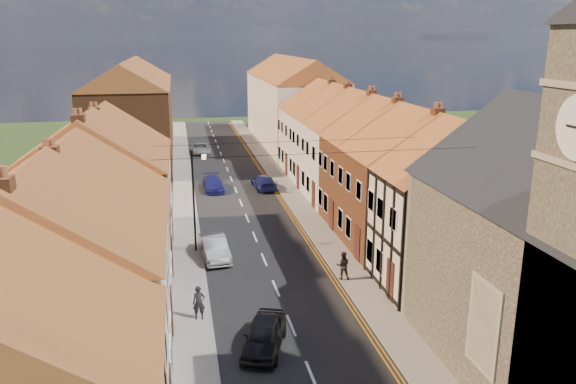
% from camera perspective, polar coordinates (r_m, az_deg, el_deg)
% --- Properties ---
extents(road, '(7.00, 90.00, 0.02)m').
position_cam_1_polar(road, '(44.62, -4.80, -1.11)').
color(road, black).
rests_on(road, ground).
extents(pavement_left, '(1.80, 90.00, 0.12)m').
position_cam_1_polar(pavement_left, '(44.37, -10.46, -1.35)').
color(pavement_left, gray).
rests_on(pavement_left, ground).
extents(pavement_right, '(1.80, 90.00, 0.12)m').
position_cam_1_polar(pavement_right, '(45.27, 0.74, -0.75)').
color(pavement_right, gray).
rests_on(pavement_right, ground).
extents(cottage_r_tudor, '(8.30, 5.20, 9.00)m').
position_cam_1_polar(cottage_r_tudor, '(29.94, 16.91, -1.16)').
color(cottage_r_tudor, white).
rests_on(cottage_r_tudor, ground).
extents(cottage_r_white_near, '(8.30, 6.00, 9.00)m').
position_cam_1_polar(cottage_r_white_near, '(34.62, 12.84, 1.34)').
color(cottage_r_white_near, brown).
rests_on(cottage_r_white_near, ground).
extents(cottage_r_cream_mid, '(8.30, 5.20, 9.00)m').
position_cam_1_polar(cottage_r_cream_mid, '(39.48, 9.71, 3.23)').
color(cottage_r_cream_mid, brown).
rests_on(cottage_r_cream_mid, ground).
extents(cottage_r_pink, '(8.30, 6.00, 9.00)m').
position_cam_1_polar(cottage_r_pink, '(44.46, 7.26, 4.68)').
color(cottage_r_pink, white).
rests_on(cottage_r_pink, ground).
extents(cottage_r_white_far, '(8.30, 5.20, 9.00)m').
position_cam_1_polar(cottage_r_white_far, '(49.54, 5.31, 5.85)').
color(cottage_r_white_far, white).
rests_on(cottage_r_white_far, ground).
extents(cottage_r_cream_far, '(8.30, 6.00, 9.00)m').
position_cam_1_polar(cottage_r_cream_far, '(54.67, 3.71, 6.77)').
color(cottage_r_cream_far, white).
rests_on(cottage_r_cream_far, ground).
extents(cottage_l_cream, '(8.30, 6.30, 9.10)m').
position_cam_1_polar(cottage_l_cream, '(20.39, -23.83, -9.54)').
color(cottage_l_cream, white).
rests_on(cottage_l_cream, ground).
extents(cottage_l_white, '(8.30, 6.90, 8.80)m').
position_cam_1_polar(cottage_l_white, '(26.28, -20.92, -4.05)').
color(cottage_l_white, beige).
rests_on(cottage_l_white, ground).
extents(cottage_l_brick_mid, '(8.30, 5.70, 9.10)m').
position_cam_1_polar(cottage_l_brick_mid, '(32.00, -19.24, -0.20)').
color(cottage_l_brick_mid, brown).
rests_on(cottage_l_brick_mid, ground).
extents(cottage_l_pink, '(8.30, 6.30, 8.80)m').
position_cam_1_polar(cottage_l_pink, '(37.62, -18.08, 1.91)').
color(cottage_l_pink, beige).
rests_on(cottage_l_pink, ground).
extents(block_right_far, '(8.30, 24.20, 10.50)m').
position_cam_1_polar(block_right_far, '(69.35, 0.46, 9.32)').
color(block_right_far, white).
rests_on(block_right_far, ground).
extents(block_left_far, '(8.30, 24.20, 10.50)m').
position_cam_1_polar(block_left_far, '(63.15, -15.52, 8.17)').
color(block_left_far, brown).
rests_on(block_left_far, ground).
extents(lamppost, '(0.88, 0.15, 6.00)m').
position_cam_1_polar(lamppost, '(33.81, -9.43, -0.46)').
color(lamppost, black).
rests_on(lamppost, pavement_left).
extents(car_near, '(2.73, 4.14, 1.31)m').
position_cam_1_polar(car_near, '(24.24, -2.44, -14.30)').
color(car_near, black).
rests_on(car_near, ground).
extents(car_mid, '(1.82, 4.16, 1.33)m').
position_cam_1_polar(car_mid, '(33.64, -7.53, -5.62)').
color(car_mid, gray).
rests_on(car_mid, ground).
extents(car_far, '(1.74, 4.02, 1.15)m').
position_cam_1_polar(car_far, '(48.46, -7.61, 0.84)').
color(car_far, navy).
rests_on(car_far, ground).
extents(car_distant, '(2.03, 4.23, 1.16)m').
position_cam_1_polar(car_distant, '(64.19, -8.86, 4.39)').
color(car_distant, '#B1B3B9').
rests_on(car_distant, ground).
extents(pedestrian_left, '(0.61, 0.42, 1.60)m').
position_cam_1_polar(pedestrian_left, '(26.54, -9.03, -11.06)').
color(pedestrian_left, black).
rests_on(pedestrian_left, pavement_left).
extents(pedestrian_right, '(0.86, 0.73, 1.55)m').
position_cam_1_polar(pedestrian_right, '(30.42, 5.60, -7.42)').
color(pedestrian_right, black).
rests_on(pedestrian_right, pavement_right).
extents(car_far_b, '(1.94, 4.26, 1.21)m').
position_cam_1_polar(car_far_b, '(48.59, -2.48, 1.04)').
color(car_far_b, navy).
rests_on(car_far_b, ground).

